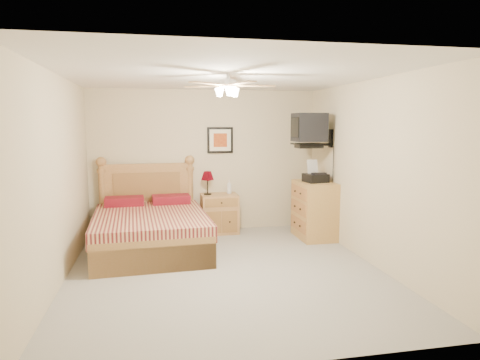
% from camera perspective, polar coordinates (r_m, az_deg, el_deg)
% --- Properties ---
extents(floor, '(4.50, 4.50, 0.00)m').
position_cam_1_polar(floor, '(5.70, -1.88, -12.05)').
color(floor, gray).
rests_on(floor, ground).
extents(ceiling, '(4.00, 4.50, 0.04)m').
position_cam_1_polar(ceiling, '(5.40, -1.99, 13.80)').
color(ceiling, white).
rests_on(ceiling, ground).
extents(wall_back, '(4.00, 0.04, 2.50)m').
position_cam_1_polar(wall_back, '(7.63, -4.68, 2.53)').
color(wall_back, beige).
rests_on(wall_back, ground).
extents(wall_front, '(4.00, 0.04, 2.50)m').
position_cam_1_polar(wall_front, '(3.24, 4.56, -4.20)').
color(wall_front, beige).
rests_on(wall_front, ground).
extents(wall_left, '(0.04, 4.50, 2.50)m').
position_cam_1_polar(wall_left, '(5.46, -23.13, -0.01)').
color(wall_left, beige).
rests_on(wall_left, ground).
extents(wall_right, '(0.04, 4.50, 2.50)m').
position_cam_1_polar(wall_right, '(6.06, 17.07, 0.95)').
color(wall_right, beige).
rests_on(wall_right, ground).
extents(bed, '(1.71, 2.19, 1.37)m').
position_cam_1_polar(bed, '(6.53, -11.92, -3.46)').
color(bed, olive).
rests_on(bed, ground).
extents(nightstand, '(0.63, 0.47, 0.68)m').
position_cam_1_polar(nightstand, '(7.55, -2.74, -4.48)').
color(nightstand, '#B37D43').
rests_on(nightstand, ground).
extents(table_lamp, '(0.23, 0.23, 0.41)m').
position_cam_1_polar(table_lamp, '(7.45, -4.35, -0.39)').
color(table_lamp, '#53010D').
rests_on(table_lamp, nightstand).
extents(lotion_bottle, '(0.12, 0.12, 0.24)m').
position_cam_1_polar(lotion_bottle, '(7.55, -1.45, -0.92)').
color(lotion_bottle, silver).
rests_on(lotion_bottle, nightstand).
extents(framed_picture, '(0.46, 0.04, 0.46)m').
position_cam_1_polar(framed_picture, '(7.62, -2.67, 5.33)').
color(framed_picture, black).
rests_on(framed_picture, wall_back).
extents(dresser, '(0.57, 0.81, 0.95)m').
position_cam_1_polar(dresser, '(7.28, 9.92, -3.95)').
color(dresser, '#B07C3B').
rests_on(dresser, ground).
extents(fax_machine, '(0.40, 0.41, 0.36)m').
position_cam_1_polar(fax_machine, '(7.13, 10.05, 1.17)').
color(fax_machine, black).
rests_on(fax_machine, dresser).
extents(magazine_lower, '(0.26, 0.29, 0.02)m').
position_cam_1_polar(magazine_lower, '(7.40, 9.17, 0.09)').
color(magazine_lower, beige).
rests_on(magazine_lower, dresser).
extents(magazine_upper, '(0.30, 0.35, 0.02)m').
position_cam_1_polar(magazine_upper, '(7.43, 9.34, 0.28)').
color(magazine_upper, tan).
rests_on(magazine_upper, magazine_lower).
extents(wall_tv, '(0.56, 0.46, 0.58)m').
position_cam_1_polar(wall_tv, '(7.14, 10.34, 6.60)').
color(wall_tv, black).
rests_on(wall_tv, wall_right).
extents(ceiling_fan, '(1.14, 1.14, 0.28)m').
position_cam_1_polar(ceiling_fan, '(5.19, -1.62, 12.51)').
color(ceiling_fan, silver).
rests_on(ceiling_fan, ceiling).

